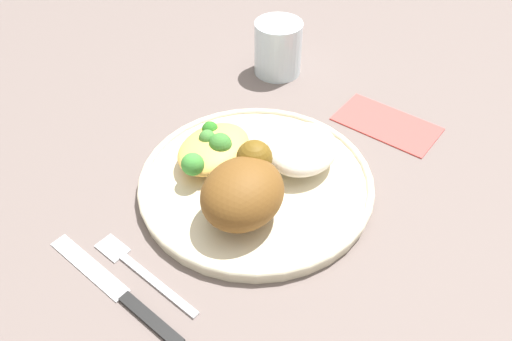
% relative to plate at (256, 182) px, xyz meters
% --- Properties ---
extents(ground_plane, '(2.00, 2.00, 0.00)m').
position_rel_plate_xyz_m(ground_plane, '(0.00, 0.00, -0.01)').
color(ground_plane, '#6D5F5A').
extents(plate, '(0.28, 0.28, 0.02)m').
position_rel_plate_xyz_m(plate, '(0.00, 0.00, 0.00)').
color(plate, beige).
rests_on(plate, ground_plane).
extents(roasted_chicken, '(0.11, 0.08, 0.07)m').
position_rel_plate_xyz_m(roasted_chicken, '(-0.05, -0.02, 0.04)').
color(roasted_chicken, brown).
rests_on(roasted_chicken, plate).
extents(rice_pile, '(0.09, 0.08, 0.04)m').
position_rel_plate_xyz_m(rice_pile, '(0.05, -0.03, 0.03)').
color(rice_pile, white).
rests_on(rice_pile, plate).
extents(mac_cheese_with_broccoli, '(0.10, 0.08, 0.04)m').
position_rel_plate_xyz_m(mac_cheese_with_broccoli, '(-0.01, 0.06, 0.03)').
color(mac_cheese_with_broccoli, '#F0B956').
rests_on(mac_cheese_with_broccoli, plate).
extents(fork, '(0.03, 0.14, 0.01)m').
position_rel_plate_xyz_m(fork, '(-0.17, 0.03, -0.01)').
color(fork, silver).
rests_on(fork, ground_plane).
extents(knife, '(0.04, 0.19, 0.01)m').
position_rel_plate_xyz_m(knife, '(-0.20, 0.02, -0.01)').
color(knife, black).
rests_on(knife, ground_plane).
extents(water_glass, '(0.07, 0.07, 0.08)m').
position_rel_plate_xyz_m(water_glass, '(0.23, 0.11, 0.03)').
color(water_glass, silver).
rests_on(water_glass, ground_plane).
extents(napkin, '(0.08, 0.14, 0.00)m').
position_rel_plate_xyz_m(napkin, '(0.20, -0.08, -0.01)').
color(napkin, '#DB4C47').
rests_on(napkin, ground_plane).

